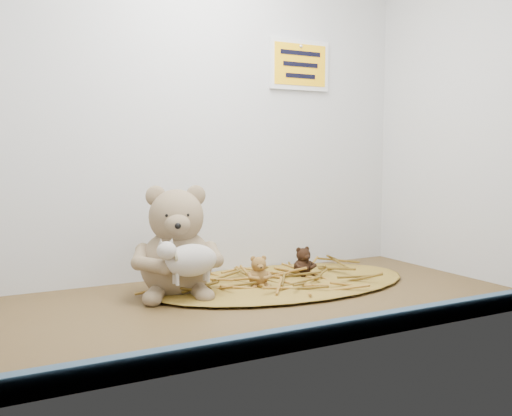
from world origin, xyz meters
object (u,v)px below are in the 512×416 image
toy_lamb (191,260)px  main_teddy (177,241)px  mini_teddy_tan (259,270)px  mini_teddy_brown (303,260)px

toy_lamb → main_teddy: bearing=90.0°
main_teddy → mini_teddy_tan: (17.92, -4.60, -7.33)cm
mini_teddy_tan → mini_teddy_brown: (15.16, 5.01, 0.07)cm
toy_lamb → mini_teddy_tan: bearing=12.8°
toy_lamb → mini_teddy_tan: size_ratio=2.08×
mini_teddy_brown → mini_teddy_tan: bearing=-165.8°
main_teddy → mini_teddy_tan: 19.90cm
toy_lamb → mini_teddy_tan: toy_lamb is taller
mini_teddy_tan → main_teddy: bearing=179.5°
main_teddy → mini_teddy_brown: (33.08, 0.41, -7.26)cm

